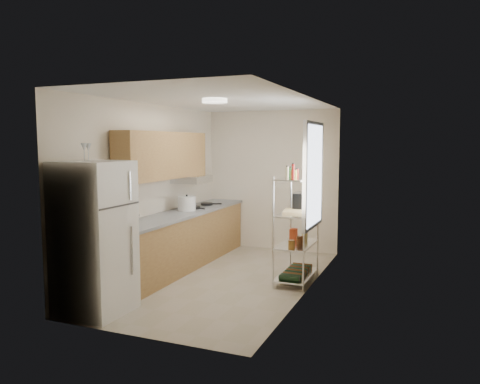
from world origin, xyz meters
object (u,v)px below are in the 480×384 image
object	(u,v)px
refrigerator	(94,238)
frying_pan_large	(193,207)
cutting_board	(296,211)
espresso_machine	(300,201)
rice_cooker	(187,203)

from	to	relation	value
refrigerator	frying_pan_large	size ratio (longest dim) A/B	7.40
refrigerator	cutting_board	size ratio (longest dim) A/B	3.86
frying_pan_large	cutting_board	distance (m)	1.99
refrigerator	espresso_machine	bearing A→B (deg)	51.21
rice_cooker	espresso_machine	bearing A→B (deg)	-0.98
refrigerator	espresso_machine	distance (m)	2.98
cutting_board	espresso_machine	world-z (taller)	espresso_machine
refrigerator	espresso_machine	world-z (taller)	refrigerator
frying_pan_large	refrigerator	bearing A→B (deg)	-68.92
refrigerator	cutting_board	distance (m)	2.81
rice_cooker	frying_pan_large	world-z (taller)	rice_cooker
frying_pan_large	cutting_board	world-z (taller)	cutting_board
rice_cooker	cutting_board	distance (m)	1.93
frying_pan_large	espresso_machine	world-z (taller)	espresso_machine
cutting_board	espresso_machine	xyz separation A→B (m)	(-0.00, 0.22, 0.12)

